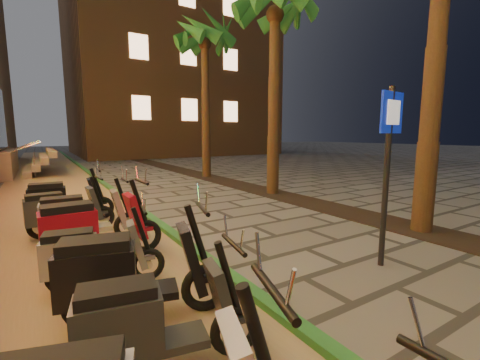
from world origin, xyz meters
TOP-DOWN VIEW (x-y plane):
  - ground at (0.00, 0.00)m, footprint 120.00×120.00m
  - parking_strip at (-2.60, 10.00)m, footprint 3.40×60.00m
  - green_curb at (-0.90, 10.00)m, footprint 0.18×60.00m
  - planting_strip at (3.60, 5.00)m, footprint 1.20×40.00m
  - apartment_block at (9.00, 32.00)m, footprint 18.00×16.06m
  - palm_c at (3.60, 7.00)m, footprint 2.97×3.02m
  - palm_d at (3.60, 12.00)m, footprint 2.97×3.02m
  - pedestrian_sign at (1.32, 1.37)m, footprint 0.59×0.12m
  - scooter_5 at (-2.35, 0.98)m, footprint 1.56×0.69m
  - scooter_6 at (-2.34, 1.86)m, footprint 1.77×0.87m
  - scooter_7 at (-2.56, 2.88)m, footprint 1.49×0.64m
  - scooter_8 at (-2.45, 3.81)m, footprint 1.80×0.63m
  - scooter_9 at (-2.47, 4.74)m, footprint 1.70×0.60m
  - scooter_10 at (-2.74, 5.60)m, footprint 1.62×0.57m
  - scooter_11 at (-2.66, 6.59)m, footprint 1.74×0.61m

SIDE VIEW (x-z plane):
  - ground at x=0.00m, z-range 0.00..0.00m
  - parking_strip at x=-2.60m, z-range 0.00..0.01m
  - planting_strip at x=3.60m, z-range 0.00..0.02m
  - green_curb at x=-0.90m, z-range 0.00..0.10m
  - scooter_7 at x=-2.56m, z-range -0.07..0.98m
  - scooter_5 at x=-2.35m, z-range -0.07..1.02m
  - scooter_10 at x=-2.74m, z-range -0.07..1.07m
  - scooter_9 at x=-2.47m, z-range -0.08..1.12m
  - scooter_11 at x=-2.66m, z-range -0.08..1.14m
  - scooter_6 at x=-2.34m, z-range -0.08..1.17m
  - scooter_8 at x=-2.45m, z-range -0.08..1.19m
  - pedestrian_sign at x=1.32m, z-range 0.39..3.07m
  - palm_c at x=3.60m, z-range 2.27..9.18m
  - palm_d at x=3.60m, z-range 2.36..9.53m
  - apartment_block at x=9.00m, z-range 0.00..25.00m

